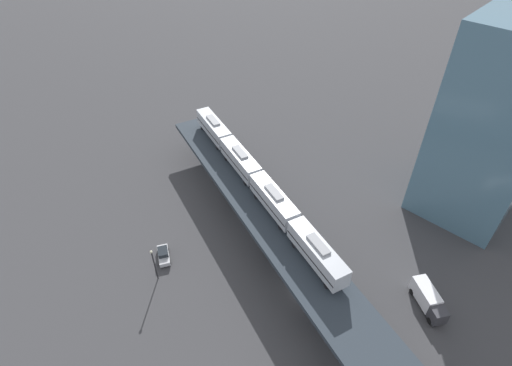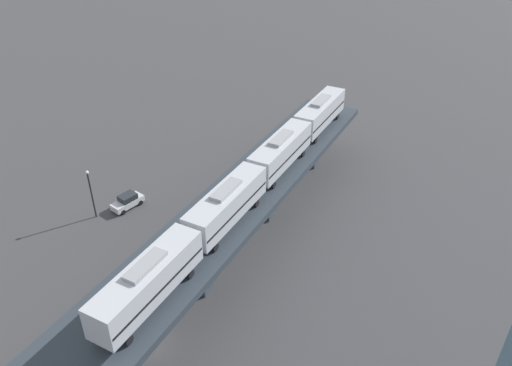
% 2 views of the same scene
% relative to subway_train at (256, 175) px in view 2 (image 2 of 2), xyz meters
% --- Properties ---
extents(ground_plane, '(400.00, 400.00, 0.00)m').
position_rel_subway_train_xyz_m(ground_plane, '(7.32, 16.59, -9.68)').
color(ground_plane, '#38383A').
extents(elevated_viaduct, '(38.45, 89.57, 7.14)m').
position_rel_subway_train_xyz_m(elevated_viaduct, '(7.26, 16.43, -3.53)').
color(elevated_viaduct, '#283039').
rests_on(elevated_viaduct, ground).
extents(subway_train, '(19.17, 47.91, 4.45)m').
position_rel_subway_train_xyz_m(subway_train, '(0.00, 0.00, 0.00)').
color(subway_train, '#ADB2BA').
rests_on(subway_train, elevated_viaduct).
extents(street_car_silver, '(3.81, 4.70, 1.89)m').
position_rel_subway_train_xyz_m(street_car_silver, '(18.02, -4.93, -8.74)').
color(street_car_silver, '#B7BABF').
rests_on(street_car_silver, ground).
extents(street_lamp, '(0.44, 0.44, 6.94)m').
position_rel_subway_train_xyz_m(street_lamp, '(21.35, -2.20, -5.57)').
color(street_lamp, black).
rests_on(street_lamp, ground).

